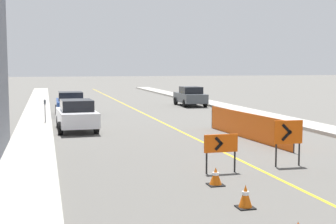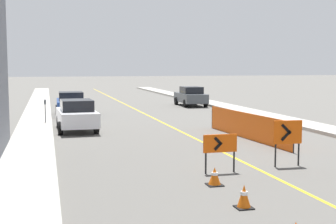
% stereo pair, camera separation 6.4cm
% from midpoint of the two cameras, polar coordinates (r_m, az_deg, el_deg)
% --- Properties ---
extents(lane_stripe, '(0.12, 71.32, 0.01)m').
position_cam_midpoint_polar(lane_stripe, '(32.31, -2.87, -0.19)').
color(lane_stripe, gold).
rests_on(lane_stripe, ground_plane).
extents(sidewalk_left, '(1.81, 71.32, 0.17)m').
position_cam_midpoint_polar(sidewalk_left, '(31.65, -15.63, -0.36)').
color(sidewalk_left, '#ADA89E').
rests_on(sidewalk_left, ground_plane).
extents(sidewalk_right, '(1.81, 71.32, 0.17)m').
position_cam_midpoint_polar(sidewalk_right, '(34.46, 8.84, 0.25)').
color(sidewalk_right, '#ADA89E').
rests_on(sidewalk_right, ground_plane).
extents(traffic_cone_fifth, '(0.40, 0.40, 0.55)m').
position_cam_midpoint_polar(traffic_cone_fifth, '(11.16, 9.41, -10.14)').
color(traffic_cone_fifth, black).
rests_on(traffic_cone_fifth, ground_plane).
extents(traffic_cone_farthest, '(0.43, 0.43, 0.51)m').
position_cam_midpoint_polar(traffic_cone_farthest, '(13.10, 5.84, -7.82)').
color(traffic_cone_farthest, black).
rests_on(traffic_cone_farthest, ground_plane).
extents(arrow_barricade_primary, '(1.09, 0.09, 1.20)m').
position_cam_midpoint_polar(arrow_barricade_primary, '(14.48, 6.49, -4.04)').
color(arrow_barricade_primary, '#EF560C').
rests_on(arrow_barricade_primary, ground_plane).
extents(arrow_barricade_secondary, '(0.99, 0.12, 1.52)m').
position_cam_midpoint_polar(arrow_barricade_secondary, '(15.78, 14.48, -2.64)').
color(arrow_barricade_secondary, '#EF560C').
rests_on(arrow_barricade_secondary, ground_plane).
extents(safety_mesh_fence, '(0.60, 7.55, 1.17)m').
position_cam_midpoint_polar(safety_mesh_fence, '(21.51, 9.60, -1.65)').
color(safety_mesh_fence, '#EF560C').
rests_on(safety_mesh_fence, ground_plane).
extents(parked_car_curb_near, '(1.96, 4.37, 1.59)m').
position_cam_midpoint_polar(parked_car_curb_near, '(24.22, -11.00, -0.36)').
color(parked_car_curb_near, silver).
rests_on(parked_car_curb_near, ground_plane).
extents(parked_car_curb_mid, '(1.94, 4.32, 1.59)m').
position_cam_midpoint_polar(parked_car_curb_mid, '(31.55, -11.70, 1.01)').
color(parked_car_curb_mid, navy).
rests_on(parked_car_curb_mid, ground_plane).
extents(parked_car_curb_far, '(1.95, 4.35, 1.59)m').
position_cam_midpoint_polar(parked_car_curb_far, '(38.45, 2.84, 1.94)').
color(parked_car_curb_far, '#474C51').
rests_on(parked_car_curb_far, ground_plane).
extents(parking_meter_far_curb, '(0.12, 0.11, 1.28)m').
position_cam_midpoint_polar(parking_meter_far_curb, '(26.68, -14.69, 0.71)').
color(parking_meter_far_curb, '#4C4C51').
rests_on(parking_meter_far_curb, sidewalk_left).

